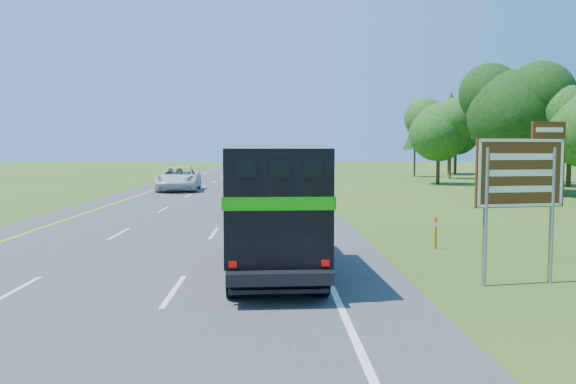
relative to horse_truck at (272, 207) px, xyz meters
The scene contains 9 objects.
ground 5.97m from the horse_truck, 136.11° to the right, with size 300.00×300.00×0.00m, color #254E14.
road 46.27m from the horse_truck, 95.10° to the left, with size 15.00×260.00×0.04m, color #38383A.
lane_markings 46.26m from the horse_truck, 95.10° to the left, with size 11.15×260.00×0.01m.
tree_wall_right 34.29m from the horse_truck, 49.95° to the left, with size 16.00×100.00×12.00m, color #10390F, non-canonical shape.
horse_truck is the anchor object (origin of this frame).
white_suv 31.55m from the horse_truck, 103.73° to the left, with size 3.23×7.01×1.95m, color silver.
far_car 94.70m from the horse_truck, 94.45° to the left, with size 1.91×4.74×1.62m, color silver.
exit_sign 6.23m from the horse_truck, 13.24° to the right, with size 2.32×0.44×3.96m.
delineator 6.56m from the horse_truck, 32.91° to the left, with size 0.09×0.05×1.06m.
Camera 1 is at (4.07, -10.78, 3.26)m, focal length 35.00 mm.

